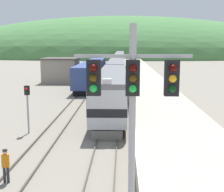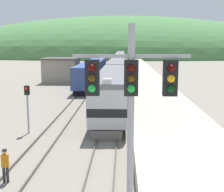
{
  "view_description": "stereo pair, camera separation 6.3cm",
  "coord_description": "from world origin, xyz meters",
  "px_view_note": "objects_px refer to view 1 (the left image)",
  "views": [
    {
      "loc": [
        1.11,
        -6.95,
        6.93
      ],
      "look_at": [
        0.18,
        19.97,
        2.44
      ],
      "focal_mm": 50.0,
      "sensor_mm": 36.0,
      "label": 1
    },
    {
      "loc": [
        1.18,
        -6.95,
        6.93
      ],
      "look_at": [
        0.18,
        19.97,
        2.44
      ],
      "focal_mm": 50.0,
      "sensor_mm": 36.0,
      "label": 2
    }
  ],
  "objects_px": {
    "signal_post_siding": "(27,99)",
    "track_worker": "(6,164)",
    "carriage_fifth": "(120,57)",
    "carriage_third": "(118,64)",
    "carriage_fourth": "(119,59)",
    "express_train_lead_car": "(112,90)",
    "siding_train": "(93,72)",
    "signal_mast_main": "(132,107)",
    "carriage_second": "(116,71)"
  },
  "relations": [
    {
      "from": "siding_train",
      "to": "carriage_fourth",
      "type": "bearing_deg",
      "value": 83.93
    },
    {
      "from": "carriage_second",
      "to": "signal_post_siding",
      "type": "relative_size",
      "value": 5.49
    },
    {
      "from": "signal_mast_main",
      "to": "track_worker",
      "type": "xyz_separation_m",
      "value": [
        -6.13,
        5.87,
        -4.14
      ]
    },
    {
      "from": "carriage_fifth",
      "to": "carriage_third",
      "type": "bearing_deg",
      "value": -90.0
    },
    {
      "from": "siding_train",
      "to": "carriage_fifth",
      "type": "bearing_deg",
      "value": 86.03
    },
    {
      "from": "express_train_lead_car",
      "to": "carriage_fifth",
      "type": "relative_size",
      "value": 1.01
    },
    {
      "from": "carriage_fifth",
      "to": "siding_train",
      "type": "relative_size",
      "value": 0.65
    },
    {
      "from": "express_train_lead_car",
      "to": "carriage_second",
      "type": "relative_size",
      "value": 1.01
    },
    {
      "from": "carriage_fourth",
      "to": "signal_post_siding",
      "type": "relative_size",
      "value": 5.49
    },
    {
      "from": "express_train_lead_car",
      "to": "siding_train",
      "type": "height_order",
      "value": "express_train_lead_car"
    },
    {
      "from": "express_train_lead_car",
      "to": "carriage_third",
      "type": "distance_m",
      "value": 44.12
    },
    {
      "from": "signal_mast_main",
      "to": "carriage_second",
      "type": "bearing_deg",
      "value": 91.75
    },
    {
      "from": "carriage_fifth",
      "to": "track_worker",
      "type": "distance_m",
      "value": 105.33
    },
    {
      "from": "express_train_lead_car",
      "to": "signal_post_siding",
      "type": "xyz_separation_m",
      "value": [
        -6.26,
        -8.54,
        0.48
      ]
    },
    {
      "from": "carriage_fourth",
      "to": "carriage_third",
      "type": "bearing_deg",
      "value": -90.0
    },
    {
      "from": "carriage_fourth",
      "to": "siding_train",
      "type": "distance_m",
      "value": 41.5
    },
    {
      "from": "signal_post_siding",
      "to": "express_train_lead_car",
      "type": "bearing_deg",
      "value": 53.75
    },
    {
      "from": "carriage_fourth",
      "to": "signal_post_siding",
      "type": "distance_m",
      "value": 74.79
    },
    {
      "from": "carriage_fifth",
      "to": "signal_post_siding",
      "type": "xyz_separation_m",
      "value": [
        -6.26,
        -96.4,
        0.49
      ]
    },
    {
      "from": "siding_train",
      "to": "carriage_second",
      "type": "bearing_deg",
      "value": -29.41
    },
    {
      "from": "signal_mast_main",
      "to": "signal_post_siding",
      "type": "height_order",
      "value": "signal_mast_main"
    },
    {
      "from": "track_worker",
      "to": "signal_post_siding",
      "type": "bearing_deg",
      "value": 99.83
    },
    {
      "from": "express_train_lead_car",
      "to": "signal_post_siding",
      "type": "bearing_deg",
      "value": -126.25
    },
    {
      "from": "carriage_second",
      "to": "carriage_fourth",
      "type": "relative_size",
      "value": 1.0
    },
    {
      "from": "express_train_lead_car",
      "to": "signal_mast_main",
      "type": "height_order",
      "value": "signal_mast_main"
    },
    {
      "from": "carriage_second",
      "to": "carriage_third",
      "type": "distance_m",
      "value": 21.87
    },
    {
      "from": "express_train_lead_car",
      "to": "siding_train",
      "type": "bearing_deg",
      "value": 100.06
    },
    {
      "from": "signal_post_siding",
      "to": "signal_mast_main",
      "type": "bearing_deg",
      "value": -62.48
    },
    {
      "from": "siding_train",
      "to": "signal_post_siding",
      "type": "distance_m",
      "value": 33.32
    },
    {
      "from": "carriage_fourth",
      "to": "track_worker",
      "type": "height_order",
      "value": "carriage_fourth"
    },
    {
      "from": "carriage_third",
      "to": "carriage_fourth",
      "type": "xyz_separation_m",
      "value": [
        0.0,
        21.87,
        0.0
      ]
    },
    {
      "from": "siding_train",
      "to": "carriage_third",
      "type": "bearing_deg",
      "value": 77.26
    },
    {
      "from": "carriage_second",
      "to": "carriage_fifth",
      "type": "relative_size",
      "value": 1.0
    },
    {
      "from": "carriage_second",
      "to": "carriage_fourth",
      "type": "distance_m",
      "value": 43.74
    },
    {
      "from": "siding_train",
      "to": "track_worker",
      "type": "relative_size",
      "value": 18.45
    },
    {
      "from": "signal_post_siding",
      "to": "carriage_fourth",
      "type": "bearing_deg",
      "value": 85.2
    },
    {
      "from": "siding_train",
      "to": "signal_mast_main",
      "type": "distance_m",
      "value": 48.4
    },
    {
      "from": "carriage_fourth",
      "to": "signal_post_siding",
      "type": "bearing_deg",
      "value": -94.8
    },
    {
      "from": "carriage_fifth",
      "to": "signal_mast_main",
      "type": "relative_size",
      "value": 2.8
    },
    {
      "from": "signal_post_siding",
      "to": "track_worker",
      "type": "xyz_separation_m",
      "value": [
        1.53,
        -8.82,
        -1.74
      ]
    },
    {
      "from": "carriage_third",
      "to": "signal_mast_main",
      "type": "distance_m",
      "value": 67.42
    },
    {
      "from": "express_train_lead_car",
      "to": "carriage_third",
      "type": "xyz_separation_m",
      "value": [
        0.0,
        44.12,
        -0.01
      ]
    },
    {
      "from": "siding_train",
      "to": "signal_post_siding",
      "type": "xyz_separation_m",
      "value": [
        -1.88,
        -33.26,
        0.75
      ]
    },
    {
      "from": "carriage_third",
      "to": "carriage_fourth",
      "type": "height_order",
      "value": "same"
    },
    {
      "from": "carriage_second",
      "to": "express_train_lead_car",
      "type": "bearing_deg",
      "value": -90.0
    },
    {
      "from": "carriage_third",
      "to": "express_train_lead_car",
      "type": "bearing_deg",
      "value": -90.0
    },
    {
      "from": "carriage_second",
      "to": "carriage_fifth",
      "type": "distance_m",
      "value": 65.61
    },
    {
      "from": "track_worker",
      "to": "siding_train",
      "type": "bearing_deg",
      "value": 89.53
    },
    {
      "from": "siding_train",
      "to": "signal_mast_main",
      "type": "xyz_separation_m",
      "value": [
        5.78,
        -47.95,
        3.15
      ]
    },
    {
      "from": "carriage_second",
      "to": "carriage_third",
      "type": "xyz_separation_m",
      "value": [
        0.0,
        21.87,
        0.0
      ]
    }
  ]
}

